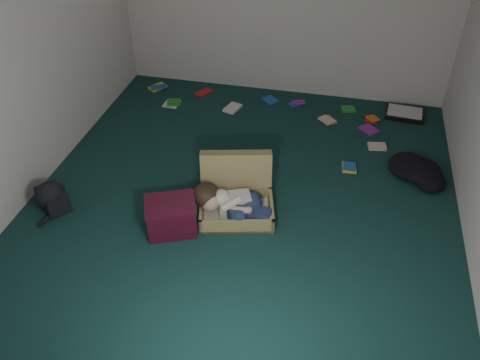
% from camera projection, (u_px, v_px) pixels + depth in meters
% --- Properties ---
extents(floor, '(4.50, 4.50, 0.00)m').
position_uv_depth(floor, '(243.00, 199.00, 4.87)').
color(floor, '#123532').
rests_on(floor, ground).
extents(wall_front, '(4.50, 0.00, 4.50)m').
position_uv_depth(wall_front, '(139.00, 291.00, 2.34)').
color(wall_front, silver).
rests_on(wall_front, ground).
extents(wall_left, '(0.00, 4.50, 4.50)m').
position_uv_depth(wall_left, '(20.00, 53.00, 4.42)').
color(wall_left, silver).
rests_on(wall_left, ground).
extents(suitcase, '(0.80, 0.79, 0.49)m').
position_uv_depth(suitcase, '(236.00, 195.00, 4.70)').
color(suitcase, '#A08E58').
rests_on(suitcase, floor).
extents(person, '(0.74, 0.37, 0.30)m').
position_uv_depth(person, '(231.00, 203.00, 4.54)').
color(person, beige).
rests_on(person, suitcase).
extents(maroon_bin, '(0.54, 0.49, 0.30)m').
position_uv_depth(maroon_bin, '(171.00, 216.00, 4.45)').
color(maroon_bin, '#410D1E').
rests_on(maroon_bin, floor).
extents(backpack, '(0.48, 0.47, 0.23)m').
position_uv_depth(backpack, '(53.00, 199.00, 4.70)').
color(backpack, black).
rests_on(backpack, floor).
extents(clothing_pile, '(0.55, 0.48, 0.15)m').
position_uv_depth(clothing_pile, '(413.00, 173.00, 5.07)').
color(clothing_pile, black).
rests_on(clothing_pile, floor).
extents(paper_tray, '(0.47, 0.37, 0.06)m').
position_uv_depth(paper_tray, '(405.00, 114.00, 6.08)').
color(paper_tray, black).
rests_on(paper_tray, floor).
extents(book_scatter, '(3.00, 1.45, 0.02)m').
position_uv_depth(book_scatter, '(286.00, 114.00, 6.10)').
color(book_scatter, gold).
rests_on(book_scatter, floor).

